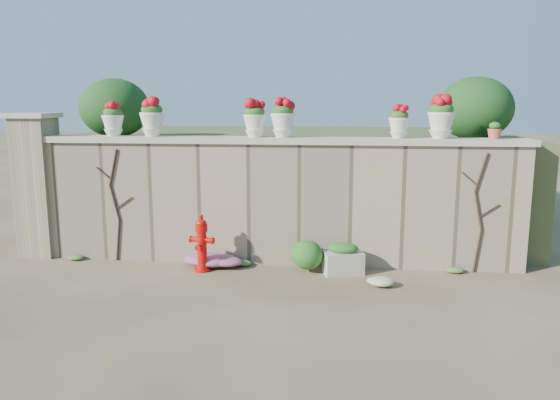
# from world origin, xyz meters

# --- Properties ---
(ground) EXTENTS (80.00, 80.00, 0.00)m
(ground) POSITION_xyz_m (0.00, 0.00, 0.00)
(ground) COLOR #4E3B27
(ground) RESTS_ON ground
(stone_wall) EXTENTS (8.00, 0.40, 2.00)m
(stone_wall) POSITION_xyz_m (0.00, 1.80, 1.00)
(stone_wall) COLOR gray
(stone_wall) RESTS_ON ground
(wall_cap) EXTENTS (8.10, 0.52, 0.10)m
(wall_cap) POSITION_xyz_m (0.00, 1.80, 2.05)
(wall_cap) COLOR #BDB4A0
(wall_cap) RESTS_ON stone_wall
(gate_pillar) EXTENTS (0.72, 0.72, 2.48)m
(gate_pillar) POSITION_xyz_m (-4.15, 1.80, 1.26)
(gate_pillar) COLOR gray
(gate_pillar) RESTS_ON ground
(raised_fill) EXTENTS (9.00, 6.00, 2.00)m
(raised_fill) POSITION_xyz_m (0.00, 5.00, 1.00)
(raised_fill) COLOR #384C23
(raised_fill) RESTS_ON ground
(back_shrub_left) EXTENTS (1.30, 1.30, 1.10)m
(back_shrub_left) POSITION_xyz_m (-3.20, 3.00, 2.55)
(back_shrub_left) COLOR #143814
(back_shrub_left) RESTS_ON raised_fill
(back_shrub_right) EXTENTS (1.30, 1.30, 1.10)m
(back_shrub_right) POSITION_xyz_m (3.40, 3.00, 2.55)
(back_shrub_right) COLOR #143814
(back_shrub_right) RESTS_ON raised_fill
(vine_left) EXTENTS (0.60, 0.04, 1.91)m
(vine_left) POSITION_xyz_m (-2.67, 1.58, 0.99)
(vine_left) COLOR black
(vine_left) RESTS_ON ground
(vine_right) EXTENTS (0.60, 0.04, 1.91)m
(vine_right) POSITION_xyz_m (3.23, 1.58, 0.99)
(vine_right) COLOR black
(vine_right) RESTS_ON ground
(fire_hydrant) EXTENTS (0.40, 0.28, 0.92)m
(fire_hydrant) POSITION_xyz_m (-1.10, 1.17, 0.46)
(fire_hydrant) COLOR red
(fire_hydrant) RESTS_ON ground
(planter_box) EXTENTS (0.68, 0.51, 0.50)m
(planter_box) POSITION_xyz_m (1.14, 1.28, 0.23)
(planter_box) COLOR #BDB4A0
(planter_box) RESTS_ON ground
(green_shrub) EXTENTS (0.68, 0.61, 0.64)m
(green_shrub) POSITION_xyz_m (0.55, 1.31, 0.32)
(green_shrub) COLOR #1E5119
(green_shrub) RESTS_ON ground
(magenta_clump) EXTENTS (0.96, 0.64, 0.26)m
(magenta_clump) POSITION_xyz_m (-0.94, 1.43, 0.13)
(magenta_clump) COLOR #C026A0
(magenta_clump) RESTS_ON ground
(white_flowers) EXTENTS (0.49, 0.39, 0.18)m
(white_flowers) POSITION_xyz_m (1.64, 0.71, 0.09)
(white_flowers) COLOR white
(white_flowers) RESTS_ON ground
(urn_pot_0) EXTENTS (0.36, 0.36, 0.56)m
(urn_pot_0) POSITION_xyz_m (-2.73, 1.80, 2.38)
(urn_pot_0) COLOR silver
(urn_pot_0) RESTS_ON wall_cap
(urn_pot_1) EXTENTS (0.41, 0.41, 0.64)m
(urn_pot_1) POSITION_xyz_m (-2.05, 1.80, 2.41)
(urn_pot_1) COLOR silver
(urn_pot_1) RESTS_ON wall_cap
(urn_pot_2) EXTENTS (0.37, 0.37, 0.59)m
(urn_pot_2) POSITION_xyz_m (-0.33, 1.80, 2.39)
(urn_pot_2) COLOR silver
(urn_pot_2) RESTS_ON wall_cap
(urn_pot_3) EXTENTS (0.40, 0.40, 0.62)m
(urn_pot_3) POSITION_xyz_m (0.13, 1.80, 2.41)
(urn_pot_3) COLOR silver
(urn_pot_3) RESTS_ON wall_cap
(urn_pot_4) EXTENTS (0.33, 0.33, 0.52)m
(urn_pot_4) POSITION_xyz_m (1.97, 1.80, 2.36)
(urn_pot_4) COLOR silver
(urn_pot_4) RESTS_ON wall_cap
(urn_pot_5) EXTENTS (0.42, 0.42, 0.66)m
(urn_pot_5) POSITION_xyz_m (2.62, 1.80, 2.43)
(urn_pot_5) COLOR silver
(urn_pot_5) RESTS_ON wall_cap
(terracotta_pot) EXTENTS (0.21, 0.21, 0.25)m
(terracotta_pot) POSITION_xyz_m (3.43, 1.80, 2.22)
(terracotta_pot) COLOR #C1513B
(terracotta_pot) RESTS_ON wall_cap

